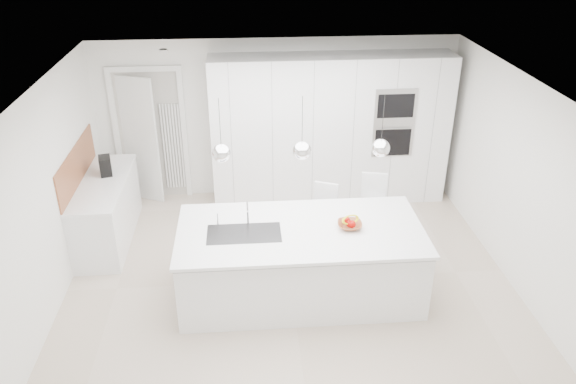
{
  "coord_description": "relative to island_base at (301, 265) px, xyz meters",
  "views": [
    {
      "loc": [
        -0.49,
        -5.76,
        4.24
      ],
      "look_at": [
        0.0,
        0.3,
        1.1
      ],
      "focal_mm": 35.0,
      "sensor_mm": 36.0,
      "label": 1
    }
  ],
  "objects": [
    {
      "name": "island_sink",
      "position": [
        -0.65,
        -0.0,
        0.39
      ],
      "size": [
        0.84,
        0.44,
        0.18
      ],
      "primitive_type": null,
      "color": "#3F3F42",
      "rests_on": "island_worktop"
    },
    {
      "name": "radiator",
      "position": [
        -1.73,
        2.76,
        0.42
      ],
      "size": [
        0.32,
        0.04,
        1.4
      ],
      "primitive_type": null,
      "color": "white",
      "rests_on": "floor"
    },
    {
      "name": "island_tap",
      "position": [
        -0.6,
        0.2,
        0.62
      ],
      "size": [
        0.02,
        0.02,
        0.3
      ],
      "primitive_type": "cylinder",
      "color": "white",
      "rests_on": "island_worktop"
    },
    {
      "name": "pendant_mid",
      "position": [
        -0.0,
        -0.0,
        1.47
      ],
      "size": [
        0.2,
        0.2,
        0.2
      ],
      "primitive_type": "sphere",
      "color": "white",
      "rests_on": "ceiling"
    },
    {
      "name": "ceiling",
      "position": [
        -0.1,
        0.3,
        2.07
      ],
      "size": [
        5.5,
        5.5,
        0.0
      ],
      "primitive_type": "plane",
      "rotation": [
        3.14,
        0.0,
        0.0
      ],
      "color": "white",
      "rests_on": "wall_back"
    },
    {
      "name": "fruit_bowl",
      "position": [
        0.57,
        0.03,
        0.5
      ],
      "size": [
        0.3,
        0.3,
        0.07
      ],
      "primitive_type": "imported",
      "rotation": [
        0.0,
        0.0,
        -0.07
      ],
      "color": "#A45830",
      "rests_on": "island_worktop"
    },
    {
      "name": "oven_stack",
      "position": [
        1.6,
        2.19,
        0.92
      ],
      "size": [
        0.62,
        0.04,
        1.05
      ],
      "primitive_type": null,
      "color": "#A5A5A8",
      "rests_on": "tall_cabinets"
    },
    {
      "name": "wall_back",
      "position": [
        -0.1,
        2.8,
        0.82
      ],
      "size": [
        5.5,
        0.0,
        5.5
      ],
      "primitive_type": "plane",
      "rotation": [
        1.57,
        0.0,
        0.0
      ],
      "color": "white",
      "rests_on": "ground"
    },
    {
      "name": "banana_bunch",
      "position": [
        0.57,
        0.01,
        0.59
      ],
      "size": [
        0.25,
        0.18,
        0.22
      ],
      "primitive_type": "torus",
      "rotation": [
        1.22,
        0.0,
        0.35
      ],
      "color": "yellow",
      "rests_on": "fruit_bowl"
    },
    {
      "name": "apple_a",
      "position": [
        0.58,
        0.0,
        0.54
      ],
      "size": [
        0.08,
        0.08,
        0.08
      ],
      "primitive_type": "sphere",
      "color": "#AA0804",
      "rests_on": "fruit_bowl"
    },
    {
      "name": "wall_left",
      "position": [
        -2.85,
        0.3,
        0.82
      ],
      "size": [
        0.0,
        5.0,
        5.0
      ],
      "primitive_type": "plane",
      "rotation": [
        1.57,
        0.0,
        1.57
      ],
      "color": "white",
      "rests_on": "ground"
    },
    {
      "name": "pendant_left",
      "position": [
        -0.85,
        -0.0,
        1.47
      ],
      "size": [
        0.2,
        0.2,
        0.2
      ],
      "primitive_type": "sphere",
      "color": "white",
      "rests_on": "ceiling"
    },
    {
      "name": "island_base",
      "position": [
        0.0,
        0.0,
        0.0
      ],
      "size": [
        2.8,
        1.2,
        0.86
      ],
      "primitive_type": "cube",
      "color": "white",
      "rests_on": "floor"
    },
    {
      "name": "left_base_cabinets",
      "position": [
        -2.55,
        1.5,
        0.0
      ],
      "size": [
        0.6,
        1.8,
        0.86
      ],
      "primitive_type": "cube",
      "color": "white",
      "rests_on": "floor"
    },
    {
      "name": "tall_cabinets",
      "position": [
        0.7,
        2.5,
        0.72
      ],
      "size": [
        3.6,
        0.6,
        2.3
      ],
      "primitive_type": "cube",
      "color": "white",
      "rests_on": "floor"
    },
    {
      "name": "bar_stool_right",
      "position": [
        1.09,
        0.96,
        0.1
      ],
      "size": [
        0.45,
        0.55,
        1.07
      ],
      "primitive_type": null,
      "rotation": [
        0.0,
        0.0,
        -0.22
      ],
      "color": "white",
      "rests_on": "floor"
    },
    {
      "name": "apple_c",
      "position": [
        0.56,
        -0.0,
        0.54
      ],
      "size": [
        0.08,
        0.08,
        0.08
      ],
      "primitive_type": "sphere",
      "color": "#AA0804",
      "rests_on": "fruit_bowl"
    },
    {
      "name": "bar_stool_left",
      "position": [
        0.43,
        0.85,
        0.07
      ],
      "size": [
        0.48,
        0.55,
        1.01
      ],
      "primitive_type": null,
      "rotation": [
        0.0,
        0.0,
        -0.39
      ],
      "color": "white",
      "rests_on": "floor"
    },
    {
      "name": "apple_b",
      "position": [
        0.58,
        -0.02,
        0.54
      ],
      "size": [
        0.09,
        0.09,
        0.09
      ],
      "primitive_type": "sphere",
      "color": "#AA0804",
      "rests_on": "fruit_bowl"
    },
    {
      "name": "island_worktop",
      "position": [
        0.0,
        0.05,
        0.45
      ],
      "size": [
        2.84,
        1.4,
        0.04
      ],
      "primitive_type": "cube",
      "color": "white",
      "rests_on": "island_base"
    },
    {
      "name": "left_worktop",
      "position": [
        -2.55,
        1.5,
        0.45
      ],
      "size": [
        0.62,
        1.82,
        0.04
      ],
      "primitive_type": "cube",
      "color": "white",
      "rests_on": "left_base_cabinets"
    },
    {
      "name": "floor",
      "position": [
        -0.1,
        0.3,
        -0.43
      ],
      "size": [
        5.5,
        5.5,
        0.0
      ],
      "primitive_type": "plane",
      "color": "beige",
      "rests_on": "ground"
    },
    {
      "name": "hallway_door",
      "position": [
        -2.3,
        2.72,
        0.57
      ],
      "size": [
        0.76,
        0.38,
        2.0
      ],
      "primitive_type": "cube",
      "rotation": [
        0.0,
        0.0,
        -0.44
      ],
      "color": "white",
      "rests_on": "floor"
    },
    {
      "name": "espresso_machine",
      "position": [
        -2.53,
        1.73,
        0.6
      ],
      "size": [
        0.21,
        0.27,
        0.26
      ],
      "primitive_type": "cube",
      "rotation": [
        0.0,
        0.0,
        0.24
      ],
      "color": "black",
      "rests_on": "left_worktop"
    },
    {
      "name": "doorway_frame",
      "position": [
        -2.05,
        2.77,
        0.59
      ],
      "size": [
        1.11,
        0.08,
        2.13
      ],
      "primitive_type": null,
      "color": "white",
      "rests_on": "floor"
    },
    {
      "name": "apple_extra_3",
      "position": [
        0.54,
        0.08,
        0.54
      ],
      "size": [
        0.08,
        0.08,
        0.08
      ],
      "primitive_type": "sphere",
      "color": "#AA0804",
      "rests_on": "fruit_bowl"
    },
    {
      "name": "oak_backsplash",
      "position": [
        -2.84,
        1.5,
        0.72
      ],
      "size": [
        0.02,
        1.8,
        0.5
      ],
      "primitive_type": "cube",
      "color": "#A45830",
      "rests_on": "wall_left"
    },
    {
      "name": "pendant_right",
      "position": [
        0.85,
        -0.0,
        1.47
      ],
      "size": [
        0.2,
        0.2,
        0.2
      ],
      "primitive_type": "sphere",
      "color": "white",
      "rests_on": "ceiling"
    }
  ]
}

